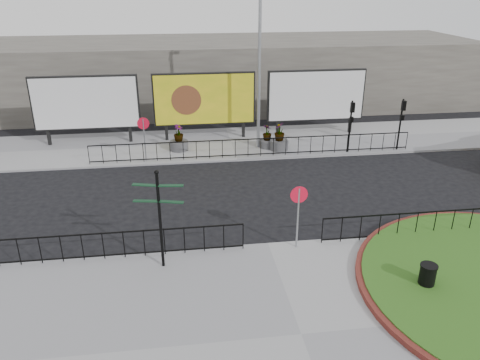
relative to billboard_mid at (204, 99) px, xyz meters
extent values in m
plane|color=black|center=(1.50, -12.97, -2.60)|extent=(90.00, 90.00, 0.00)
cube|color=gray|center=(1.50, -17.97, -2.54)|extent=(30.00, 10.00, 0.12)
cube|color=gray|center=(1.50, -0.97, -2.54)|extent=(44.00, 6.00, 0.12)
cylinder|color=gray|center=(-3.50, -3.57, -1.28)|extent=(0.07, 0.07, 2.40)
cylinder|color=red|center=(-3.50, -3.57, -0.33)|extent=(0.64, 0.03, 0.64)
cylinder|color=white|center=(-3.50, -3.55, -0.33)|extent=(0.50, 0.03, 0.50)
cylinder|color=gray|center=(2.50, -13.37, -1.28)|extent=(0.07, 0.07, 2.40)
cylinder|color=red|center=(2.50, -13.37, -0.33)|extent=(0.64, 0.03, 0.64)
cylinder|color=white|center=(2.50, -13.35, -0.33)|extent=(0.50, 0.03, 0.50)
cube|color=black|center=(-9.40, 0.03, -1.98)|extent=(0.18, 0.18, 1.00)
cube|color=black|center=(-4.60, 0.03, -1.98)|extent=(0.18, 0.18, 1.00)
cube|color=black|center=(-7.00, 0.03, 0.02)|extent=(6.20, 0.25, 3.20)
cube|color=silver|center=(-7.00, -0.13, 0.02)|extent=(6.00, 0.06, 3.00)
cube|color=black|center=(-2.40, 0.03, -1.98)|extent=(0.18, 0.18, 1.00)
cube|color=black|center=(2.40, 0.03, -1.98)|extent=(0.18, 0.18, 1.00)
cube|color=black|center=(0.00, 0.03, 0.02)|extent=(6.20, 0.25, 3.20)
cube|color=yellow|center=(0.00, -0.13, 0.02)|extent=(6.00, 0.06, 3.00)
cube|color=black|center=(4.60, 0.03, -1.98)|extent=(0.18, 0.18, 1.00)
cube|color=black|center=(9.40, 0.03, -1.98)|extent=(0.18, 0.18, 1.00)
cube|color=black|center=(7.00, 0.03, 0.02)|extent=(6.20, 0.25, 3.20)
cube|color=silver|center=(7.00, -0.13, 0.02)|extent=(6.00, 0.06, 3.00)
cylinder|color=gray|center=(3.00, -1.97, 2.02)|extent=(0.18, 0.18, 9.00)
cylinder|color=black|center=(8.00, -3.57, -0.98)|extent=(0.10, 0.10, 3.00)
cube|color=black|center=(8.00, -3.69, 0.17)|extent=(0.22, 0.18, 0.55)
cube|color=black|center=(8.00, -3.69, -0.53)|extent=(0.20, 0.16, 0.30)
cylinder|color=black|center=(11.00, -3.57, -0.98)|extent=(0.10, 0.10, 3.00)
cube|color=black|center=(11.00, -3.69, 0.17)|extent=(0.22, 0.18, 0.55)
cube|color=black|center=(11.00, -3.69, -0.53)|extent=(0.20, 0.16, 0.30)
cube|color=slate|center=(1.50, 9.03, -0.10)|extent=(40.00, 10.00, 5.00)
cylinder|color=black|center=(-2.41, -13.97, -0.74)|extent=(0.10, 0.10, 3.48)
sphere|color=black|center=(-2.41, -13.97, 1.06)|extent=(0.15, 0.15, 0.15)
cube|color=#0E331B|center=(-2.83, -13.86, 0.58)|extent=(0.83, 0.36, 0.03)
cube|color=#0E331B|center=(-1.98, -14.02, 0.58)|extent=(0.83, 0.24, 0.03)
cube|color=#0E331B|center=(-2.84, -13.90, 0.03)|extent=(0.83, 0.28, 0.03)
cube|color=#0E331B|center=(-1.99, -14.09, 0.03)|extent=(0.83, 0.36, 0.03)
cylinder|color=black|center=(6.00, -16.47, -2.05)|extent=(0.51, 0.51, 0.86)
cylinder|color=black|center=(6.00, -16.47, -1.59)|extent=(0.55, 0.55, 0.06)
cylinder|color=#4C4C4F|center=(-1.67, -1.97, -2.20)|extent=(1.06, 1.06, 0.55)
imported|color=#204612|center=(-1.67, -1.97, -1.43)|extent=(0.77, 0.77, 0.99)
cylinder|color=#4C4C4F|center=(3.50, -2.19, -2.25)|extent=(0.87, 0.87, 0.46)
imported|color=#204612|center=(3.50, -2.19, -1.56)|extent=(0.73, 0.73, 0.93)
cylinder|color=#4C4C4F|center=(4.13, -2.67, -2.20)|extent=(1.08, 1.08, 0.56)
imported|color=#204612|center=(4.13, -2.67, -1.39)|extent=(0.77, 0.77, 1.06)
camera|label=1|loc=(-1.61, -28.04, 6.77)|focal=35.00mm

